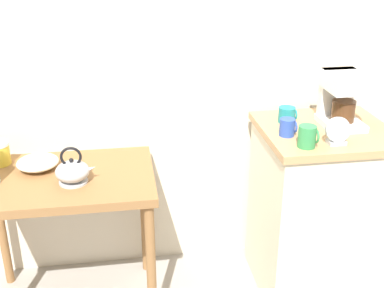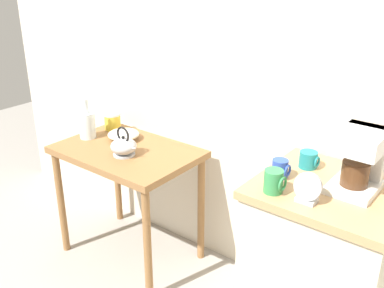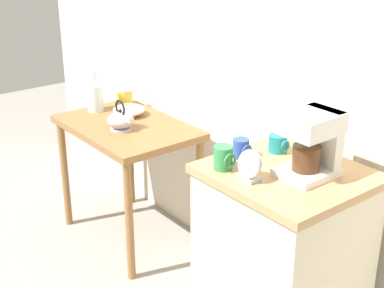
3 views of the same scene
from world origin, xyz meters
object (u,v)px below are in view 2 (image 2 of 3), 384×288
at_px(glass_carafe_vase, 87,124).
at_px(table_clock, 308,189).
at_px(bowl_stoneware, 124,134).
at_px(mug_dark_teal, 309,160).
at_px(coffee_maker, 360,157).
at_px(mug_tall_green, 274,181).
at_px(mug_blue, 280,169).
at_px(canister_enamel, 112,121).
at_px(teakettle, 124,146).

distance_m(glass_carafe_vase, table_clock, 1.54).
height_order(bowl_stoneware, mug_dark_teal, mug_dark_teal).
distance_m(bowl_stoneware, coffee_maker, 1.46).
bearing_deg(mug_tall_green, table_clock, 3.82).
bearing_deg(mug_blue, mug_tall_green, -72.91).
height_order(canister_enamel, mug_tall_green, mug_tall_green).
bearing_deg(coffee_maker, table_clock, -116.07).
bearing_deg(canister_enamel, teakettle, -34.32).
height_order(teakettle, glass_carafe_vase, glass_carafe_vase).
height_order(glass_carafe_vase, mug_dark_teal, glass_carafe_vase).
xyz_separation_m(mug_dark_teal, table_clock, (0.13, -0.29, 0.02)).
bearing_deg(bowl_stoneware, canister_enamel, 155.85).
relative_size(mug_dark_teal, mug_tall_green, 0.90).
bearing_deg(glass_carafe_vase, coffee_maker, 1.77).
distance_m(coffee_maker, table_clock, 0.27).
distance_m(canister_enamel, coffee_maker, 1.65).
height_order(mug_tall_green, mug_blue, mug_tall_green).
bearing_deg(bowl_stoneware, mug_blue, -8.06).
bearing_deg(mug_blue, bowl_stoneware, 171.94).
bearing_deg(mug_dark_teal, bowl_stoneware, -179.82).
bearing_deg(table_clock, mug_tall_green, -176.18).
xyz_separation_m(glass_carafe_vase, mug_dark_teal, (1.39, 0.12, 0.11)).
height_order(canister_enamel, coffee_maker, coffee_maker).
bearing_deg(canister_enamel, coffee_maker, -5.15).
distance_m(teakettle, mug_blue, 0.98).
relative_size(canister_enamel, coffee_maker, 0.43).
bearing_deg(mug_blue, mug_dark_teal, 71.94).
xyz_separation_m(mug_tall_green, mug_blue, (-0.04, 0.14, -0.01)).
height_order(glass_carafe_vase, table_clock, table_clock).
bearing_deg(glass_carafe_vase, table_clock, -6.61).
bearing_deg(glass_carafe_vase, mug_blue, -2.11).
relative_size(teakettle, table_clock, 1.47).
bearing_deg(mug_blue, canister_enamel, 169.52).
height_order(glass_carafe_vase, coffee_maker, coffee_maker).
relative_size(canister_enamel, mug_dark_teal, 1.26).
xyz_separation_m(glass_carafe_vase, mug_blue, (1.34, -0.05, 0.12)).
height_order(mug_dark_teal, mug_blue, mug_blue).
height_order(glass_carafe_vase, mug_tall_green, mug_tall_green).
bearing_deg(mug_blue, table_clock, -35.04).
xyz_separation_m(teakettle, coffee_maker, (1.26, 0.10, 0.25)).
bearing_deg(glass_carafe_vase, mug_dark_teal, 4.76).
relative_size(mug_tall_green, mug_blue, 1.20).
distance_m(teakettle, glass_carafe_vase, 0.38).
height_order(teakettle, mug_tall_green, mug_tall_green).
height_order(bowl_stoneware, coffee_maker, coffee_maker).
relative_size(bowl_stoneware, mug_dark_teal, 2.20).
xyz_separation_m(coffee_maker, table_clock, (-0.11, -0.23, -0.09)).
xyz_separation_m(teakettle, table_clock, (1.15, -0.13, 0.16)).
bearing_deg(coffee_maker, teakettle, -175.46).
xyz_separation_m(glass_carafe_vase, table_clock, (1.52, -0.18, 0.13)).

